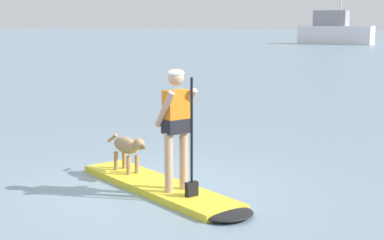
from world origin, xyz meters
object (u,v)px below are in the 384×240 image
dog (128,147)px  moored_boat_far_port (335,31)px  person_paddler (177,121)px  paddleboard (166,190)px

dog → moored_boat_far_port: 60.25m
person_paddler → dog: 1.43m
paddleboard → dog: bearing=158.9°
paddleboard → person_paddler: bearing=-21.1°
dog → moored_boat_far_port: moored_boat_far_port is taller
person_paddler → paddleboard: bearing=158.9°
person_paddler → dog: person_paddler is taller
person_paddler → moored_boat_far_port: size_ratio=0.18×
paddleboard → moored_boat_far_port: 60.87m
moored_boat_far_port → paddleboard: bearing=-75.1°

